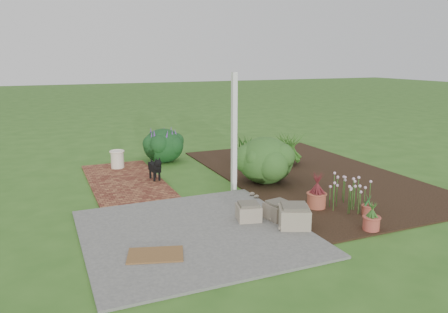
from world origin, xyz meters
name	(u,v)px	position (x,y,z in m)	size (l,w,h in m)	color
ground	(223,194)	(0.00, 0.00, 0.00)	(80.00, 80.00, 0.00)	#33631F
concrete_patio	(194,232)	(-1.25, -1.75, 0.02)	(3.50, 3.50, 0.04)	#5A5A58
brick_path	(125,180)	(-1.70, 1.75, 0.02)	(1.60, 3.50, 0.04)	#5F291E
garden_bed	(310,175)	(2.50, 0.50, 0.01)	(4.00, 7.00, 0.03)	black
veranda_post	(234,133)	(0.30, 0.10, 1.25)	(0.10, 0.10, 2.50)	white
stone_trough_near	(294,217)	(0.35, -2.21, 0.20)	(0.49, 0.49, 0.33)	gray
stone_trough_mid	(278,211)	(0.29, -1.79, 0.17)	(0.40, 0.40, 0.27)	#786D5C
stone_trough_far	(249,213)	(-0.21, -1.64, 0.17)	(0.39, 0.39, 0.26)	gray
coir_doormat	(155,255)	(-2.05, -2.38, 0.05)	(0.79, 0.51, 0.02)	brown
black_dog	(155,167)	(-1.06, 1.45, 0.35)	(0.21, 0.60, 0.51)	black
cream_ceramic_urn	(117,159)	(-1.67, 2.94, 0.26)	(0.33, 0.33, 0.43)	beige
evergreen_shrub	(265,159)	(1.20, 0.37, 0.56)	(1.25, 1.25, 1.06)	#0F3716
agapanthus_clump_back	(289,145)	(2.56, 1.58, 0.55)	(1.15, 1.15, 1.03)	#0D3D0C
agapanthus_clump_front	(245,146)	(1.66, 2.37, 0.44)	(0.93, 0.93, 0.83)	#14420D
pink_flower_patch	(348,191)	(1.82, -1.75, 0.34)	(0.98, 0.98, 0.63)	#113D0F
terracotta_pot_bronze	(316,200)	(1.26, -1.55, 0.17)	(0.35, 0.35, 0.28)	#A34E37
terracotta_pot_small_left	(368,210)	(1.89, -2.23, 0.12)	(0.21, 0.21, 0.17)	brown
terracotta_pot_small_right	(371,223)	(1.45, -2.82, 0.14)	(0.27, 0.27, 0.23)	#AF483B
purple_flowering_bush	(163,145)	(-0.35, 3.32, 0.46)	(1.09, 1.09, 0.93)	black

